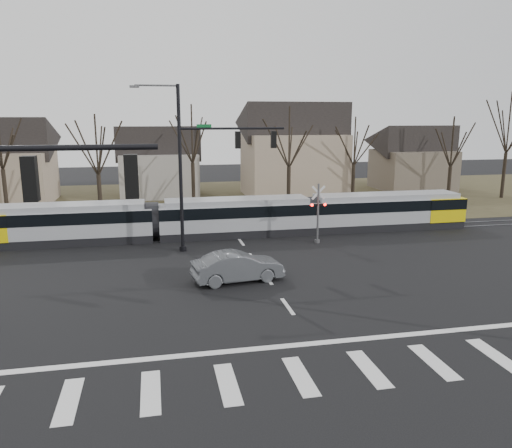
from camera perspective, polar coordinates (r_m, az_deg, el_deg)
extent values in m
plane|color=black|center=(20.86, 5.10, -11.35)|extent=(140.00, 140.00, 0.00)
cube|color=#38331E|center=(51.28, -5.21, 2.79)|extent=(140.00, 28.00, 0.01)
cube|color=silver|center=(16.75, -20.62, -18.38)|extent=(0.60, 2.60, 0.01)
cube|color=silver|center=(16.52, -11.95, -18.26)|extent=(0.60, 2.60, 0.01)
cube|color=silver|center=(16.64, -3.25, -17.76)|extent=(0.60, 2.60, 0.01)
cube|color=silver|center=(17.10, 5.09, -16.91)|extent=(0.60, 2.60, 0.01)
cube|color=silver|center=(17.88, 12.77, -15.81)|extent=(0.60, 2.60, 0.01)
cube|color=silver|center=(18.92, 19.63, -14.60)|extent=(0.60, 2.60, 0.01)
cube|color=silver|center=(20.20, 25.63, -13.36)|extent=(0.60, 2.60, 0.01)
cube|color=silver|center=(19.30, 6.68, -13.39)|extent=(28.00, 0.35, 0.01)
cube|color=silver|center=(22.63, 3.63, -9.37)|extent=(0.18, 2.00, 0.01)
cube|color=silver|center=(26.27, 1.33, -6.25)|extent=(0.18, 2.00, 0.01)
cube|color=silver|center=(30.01, -0.39, -3.89)|extent=(0.18, 2.00, 0.01)
cube|color=silver|center=(33.81, -1.71, -2.05)|extent=(0.18, 2.00, 0.01)
cube|color=silver|center=(37.65, -2.77, -0.59)|extent=(0.18, 2.00, 0.01)
cube|color=silver|center=(41.52, -3.63, 0.60)|extent=(0.18, 2.00, 0.01)
cube|color=silver|center=(45.41, -4.34, 1.59)|extent=(0.18, 2.00, 0.01)
cube|color=silver|center=(49.32, -4.94, 2.43)|extent=(0.18, 2.00, 0.01)
cube|color=#59595E|center=(34.85, -2.03, -1.58)|extent=(90.00, 0.12, 0.06)
cube|color=#59595E|center=(36.20, -2.40, -1.06)|extent=(90.00, 0.12, 0.06)
cube|color=gray|center=(35.52, -21.36, -0.01)|extent=(11.84, 2.55, 2.66)
cube|color=black|center=(35.42, -21.43, 0.84)|extent=(11.86, 2.59, 0.77)
cube|color=gray|center=(35.45, -2.17, 0.81)|extent=(10.93, 2.55, 2.66)
cube|color=black|center=(35.35, -2.18, 1.66)|extent=(10.95, 2.59, 0.77)
cube|color=gray|center=(38.94, 14.59, 1.45)|extent=(11.84, 2.55, 2.66)
cube|color=black|center=(38.85, 14.64, 2.22)|extent=(11.86, 2.59, 0.77)
cube|color=yellow|center=(41.08, 20.20, 1.75)|extent=(2.91, 2.61, 1.78)
imported|color=#4D5055|center=(25.69, -2.11, -4.90)|extent=(3.00, 5.15, 1.54)
cylinder|color=black|center=(12.70, -26.12, 7.77)|extent=(6.50, 0.14, 0.14)
cube|color=black|center=(12.68, -24.40, 4.73)|extent=(0.32, 0.32, 1.05)
sphere|color=#FF0C07|center=(12.65, -24.53, 6.21)|extent=(0.22, 0.22, 0.22)
cube|color=black|center=(12.38, -14.04, 5.30)|extent=(0.32, 0.32, 1.05)
sphere|color=#FF0C07|center=(12.34, -14.12, 6.82)|extent=(0.22, 0.22, 0.22)
cylinder|color=black|center=(31.00, -8.63, 6.09)|extent=(0.22, 0.22, 10.20)
cylinder|color=black|center=(31.89, -8.35, -2.79)|extent=(0.44, 0.44, 0.30)
cylinder|color=black|center=(31.18, -2.70, 10.85)|extent=(6.50, 0.14, 0.14)
cube|color=#0C5926|center=(30.95, -5.96, 11.07)|extent=(0.90, 0.03, 0.22)
cube|color=black|center=(31.26, -2.09, 9.58)|extent=(0.32, 0.32, 1.05)
sphere|color=#FF0C07|center=(31.24, -2.09, 10.18)|extent=(0.22, 0.22, 0.22)
cube|color=black|center=(31.71, 2.02, 9.62)|extent=(0.32, 0.32, 1.05)
sphere|color=#FF0C07|center=(31.70, 2.03, 10.21)|extent=(0.22, 0.22, 0.22)
cube|color=#59595B|center=(30.85, -13.73, 15.02)|extent=(0.55, 0.22, 0.14)
cylinder|color=#59595B|center=(33.45, 7.09, 1.20)|extent=(0.14, 0.14, 4.00)
cylinder|color=#59595B|center=(33.86, 7.01, -1.95)|extent=(0.36, 0.36, 0.20)
cube|color=silver|center=(33.22, 7.15, 3.58)|extent=(0.95, 0.04, 0.95)
cube|color=silver|center=(33.22, 7.15, 3.58)|extent=(0.95, 0.04, 0.95)
cube|color=black|center=(33.35, 7.12, 2.22)|extent=(1.00, 0.10, 0.12)
sphere|color=#FF0C07|center=(33.13, 6.42, 2.17)|extent=(0.18, 0.18, 0.18)
sphere|color=#FF0C07|center=(33.42, 7.89, 2.22)|extent=(0.18, 0.18, 0.18)
cube|color=gray|center=(54.53, -26.96, 4.73)|extent=(9.00, 8.00, 5.00)
cube|color=gray|center=(54.63, -10.98, 5.57)|extent=(8.00, 7.00, 4.50)
cube|color=gray|center=(53.57, 4.27, 6.71)|extent=(10.00, 8.00, 6.50)
cube|color=brown|center=(61.27, 17.42, 5.93)|extent=(8.00, 7.00, 4.50)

